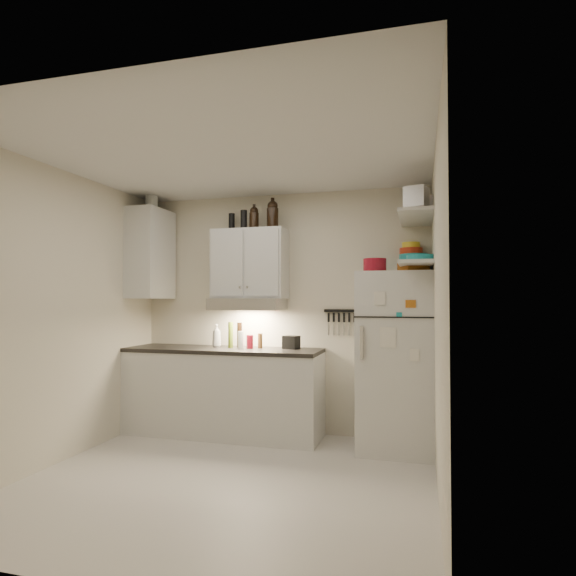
# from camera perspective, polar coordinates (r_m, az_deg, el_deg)

# --- Properties ---
(floor) EXTENTS (3.20, 3.00, 0.02)m
(floor) POSITION_cam_1_polar(r_m,az_deg,el_deg) (4.13, -7.21, -21.88)
(floor) COLOR beige
(floor) RESTS_ON ground
(ceiling) EXTENTS (3.20, 3.00, 0.02)m
(ceiling) POSITION_cam_1_polar(r_m,az_deg,el_deg) (4.04, -7.09, 15.48)
(ceiling) COLOR silver
(ceiling) RESTS_ON ground
(back_wall) EXTENTS (3.20, 0.02, 2.60)m
(back_wall) POSITION_cam_1_polar(r_m,az_deg,el_deg) (5.30, -0.85, -2.88)
(back_wall) COLOR beige
(back_wall) RESTS_ON ground
(left_wall) EXTENTS (0.02, 3.00, 2.60)m
(left_wall) POSITION_cam_1_polar(r_m,az_deg,el_deg) (4.73, -25.48, -2.92)
(left_wall) COLOR beige
(left_wall) RESTS_ON ground
(right_wall) EXTENTS (0.02, 3.00, 2.60)m
(right_wall) POSITION_cam_1_polar(r_m,az_deg,el_deg) (3.58, 17.45, -3.52)
(right_wall) COLOR beige
(right_wall) RESTS_ON ground
(base_cabinet) EXTENTS (2.10, 0.60, 0.88)m
(base_cabinet) POSITION_cam_1_polar(r_m,az_deg,el_deg) (5.28, -7.69, -12.26)
(base_cabinet) COLOR silver
(base_cabinet) RESTS_ON floor
(countertop) EXTENTS (2.10, 0.62, 0.04)m
(countertop) POSITION_cam_1_polar(r_m,az_deg,el_deg) (5.22, -7.67, -7.29)
(countertop) COLOR black
(countertop) RESTS_ON base_cabinet
(upper_cabinet) EXTENTS (0.80, 0.33, 0.75)m
(upper_cabinet) POSITION_cam_1_polar(r_m,az_deg,el_deg) (5.24, -4.54, 2.86)
(upper_cabinet) COLOR silver
(upper_cabinet) RESTS_ON back_wall
(side_cabinet) EXTENTS (0.33, 0.55, 1.00)m
(side_cabinet) POSITION_cam_1_polar(r_m,az_deg,el_deg) (5.62, -15.98, 3.89)
(side_cabinet) COLOR silver
(side_cabinet) RESTS_ON left_wall
(range_hood) EXTENTS (0.76, 0.46, 0.12)m
(range_hood) POSITION_cam_1_polar(r_m,az_deg,el_deg) (5.16, -4.80, -1.91)
(range_hood) COLOR silver
(range_hood) RESTS_ON back_wall
(fridge) EXTENTS (0.70, 0.68, 1.70)m
(fridge) POSITION_cam_1_polar(r_m,az_deg,el_deg) (4.77, 12.63, -8.42)
(fridge) COLOR silver
(fridge) RESTS_ON floor
(shelf_hi) EXTENTS (0.30, 0.95, 0.03)m
(shelf_hi) POSITION_cam_1_polar(r_m,az_deg,el_deg) (4.66, 14.94, 8.07)
(shelf_hi) COLOR silver
(shelf_hi) RESTS_ON right_wall
(shelf_lo) EXTENTS (0.30, 0.95, 0.03)m
(shelf_lo) POSITION_cam_1_polar(r_m,az_deg,el_deg) (4.61, 14.98, 2.67)
(shelf_lo) COLOR silver
(shelf_lo) RESTS_ON right_wall
(knife_strip) EXTENTS (0.42, 0.02, 0.03)m
(knife_strip) POSITION_cam_1_polar(r_m,az_deg,el_deg) (5.12, 6.62, -2.70)
(knife_strip) COLOR black
(knife_strip) RESTS_ON back_wall
(dutch_oven) EXTENTS (0.28, 0.28, 0.13)m
(dutch_oven) POSITION_cam_1_polar(r_m,az_deg,el_deg) (4.64, 10.25, 2.66)
(dutch_oven) COLOR maroon
(dutch_oven) RESTS_ON fridge
(book_stack) EXTENTS (0.30, 0.32, 0.09)m
(book_stack) POSITION_cam_1_polar(r_m,az_deg,el_deg) (4.62, 14.61, 2.46)
(book_stack) COLOR #B46116
(book_stack) RESTS_ON fridge
(spice_jar) EXTENTS (0.07, 0.07, 0.10)m
(spice_jar) POSITION_cam_1_polar(r_m,az_deg,el_deg) (4.73, 13.73, 2.47)
(spice_jar) COLOR silver
(spice_jar) RESTS_ON fridge
(stock_pot) EXTENTS (0.33, 0.33, 0.22)m
(stock_pot) POSITION_cam_1_polar(r_m,az_deg,el_deg) (4.99, 15.65, 8.90)
(stock_pot) COLOR silver
(stock_pot) RESTS_ON shelf_hi
(tin_a) EXTENTS (0.21, 0.20, 0.17)m
(tin_a) POSITION_cam_1_polar(r_m,az_deg,el_deg) (4.68, 15.66, 9.31)
(tin_a) COLOR #AAAAAD
(tin_a) RESTS_ON shelf_hi
(tin_b) EXTENTS (0.22, 0.22, 0.18)m
(tin_b) POSITION_cam_1_polar(r_m,az_deg,el_deg) (4.29, 14.97, 10.31)
(tin_b) COLOR #AAAAAD
(tin_b) RESTS_ON shelf_hi
(bowl_teal) EXTENTS (0.29, 0.29, 0.11)m
(bowl_teal) POSITION_cam_1_polar(r_m,az_deg,el_deg) (4.95, 14.69, 3.23)
(bowl_teal) COLOR teal
(bowl_teal) RESTS_ON shelf_lo
(bowl_orange) EXTENTS (0.23, 0.23, 0.07)m
(bowl_orange) POSITION_cam_1_polar(r_m,az_deg,el_deg) (5.02, 14.38, 4.21)
(bowl_orange) COLOR red
(bowl_orange) RESTS_ON bowl_teal
(bowl_yellow) EXTENTS (0.18, 0.18, 0.06)m
(bowl_yellow) POSITION_cam_1_polar(r_m,az_deg,el_deg) (5.03, 14.38, 4.92)
(bowl_yellow) COLOR yellow
(bowl_yellow) RESTS_ON bowl_orange
(plates) EXTENTS (0.34, 0.34, 0.07)m
(plates) POSITION_cam_1_polar(r_m,az_deg,el_deg) (4.56, 15.57, 3.34)
(plates) COLOR teal
(plates) RESTS_ON shelf_lo
(growler_a) EXTENTS (0.13, 0.13, 0.24)m
(growler_a) POSITION_cam_1_polar(r_m,az_deg,el_deg) (5.21, -4.04, 8.35)
(growler_a) COLOR black
(growler_a) RESTS_ON upper_cabinet
(growler_b) EXTENTS (0.13, 0.13, 0.29)m
(growler_b) POSITION_cam_1_polar(r_m,az_deg,el_deg) (5.14, -1.84, 8.78)
(growler_b) COLOR black
(growler_b) RESTS_ON upper_cabinet
(thermos_a) EXTENTS (0.08, 0.08, 0.21)m
(thermos_a) POSITION_cam_1_polar(r_m,az_deg,el_deg) (5.27, -5.26, 8.06)
(thermos_a) COLOR black
(thermos_a) RESTS_ON upper_cabinet
(thermos_b) EXTENTS (0.09, 0.09, 0.20)m
(thermos_b) POSITION_cam_1_polar(r_m,az_deg,el_deg) (5.43, -6.69, 7.74)
(thermos_b) COLOR black
(thermos_b) RESTS_ON upper_cabinet
(side_jar) EXTENTS (0.15, 0.15, 0.18)m
(side_jar) POSITION_cam_1_polar(r_m,az_deg,el_deg) (5.69, -15.86, 9.85)
(side_jar) COLOR silver
(side_jar) RESTS_ON side_cabinet
(soap_bottle) EXTENTS (0.12, 0.12, 0.28)m
(soap_bottle) POSITION_cam_1_polar(r_m,az_deg,el_deg) (5.32, -8.45, -5.46)
(soap_bottle) COLOR silver
(soap_bottle) RESTS_ON countertop
(pepper_mill) EXTENTS (0.06, 0.06, 0.16)m
(pepper_mill) POSITION_cam_1_polar(r_m,az_deg,el_deg) (5.16, -3.32, -6.27)
(pepper_mill) COLOR brown
(pepper_mill) RESTS_ON countertop
(oil_bottle) EXTENTS (0.06, 0.06, 0.28)m
(oil_bottle) POSITION_cam_1_polar(r_m,az_deg,el_deg) (5.22, -6.82, -5.54)
(oil_bottle) COLOR #4E6419
(oil_bottle) RESTS_ON countertop
(vinegar_bottle) EXTENTS (0.07, 0.07, 0.27)m
(vinegar_bottle) POSITION_cam_1_polar(r_m,az_deg,el_deg) (5.25, -5.76, -5.56)
(vinegar_bottle) COLOR black
(vinegar_bottle) RESTS_ON countertop
(clear_bottle) EXTENTS (0.07, 0.07, 0.18)m
(clear_bottle) POSITION_cam_1_polar(r_m,az_deg,el_deg) (5.13, -5.63, -6.15)
(clear_bottle) COLOR silver
(clear_bottle) RESTS_ON countertop
(red_jar) EXTENTS (0.09, 0.09, 0.14)m
(red_jar) POSITION_cam_1_polar(r_m,az_deg,el_deg) (5.13, -4.54, -6.37)
(red_jar) COLOR maroon
(red_jar) RESTS_ON countertop
(caddy) EXTENTS (0.19, 0.16, 0.14)m
(caddy) POSITION_cam_1_polar(r_m,az_deg,el_deg) (5.08, 0.38, -6.45)
(caddy) COLOR black
(caddy) RESTS_ON countertop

